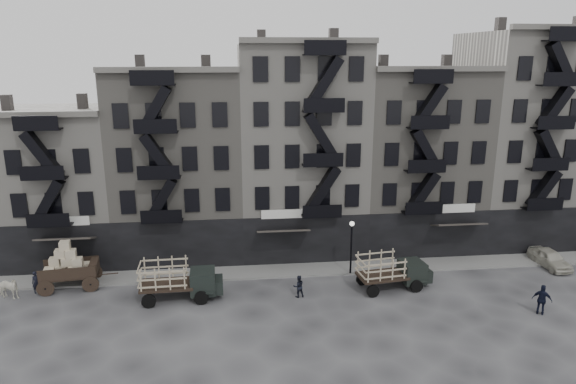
{
  "coord_description": "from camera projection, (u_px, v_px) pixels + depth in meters",
  "views": [
    {
      "loc": [
        -5.6,
        -32.7,
        16.37
      ],
      "look_at": [
        -1.62,
        4.0,
        6.3
      ],
      "focal_mm": 32.0,
      "sensor_mm": 36.0,
      "label": 1
    }
  ],
  "objects": [
    {
      "name": "building_west",
      "position": [
        58.0,
        183.0,
        42.02
      ],
      "size": [
        10.0,
        11.35,
        13.2
      ],
      "color": "#ACA79E",
      "rests_on": "ground"
    },
    {
      "name": "pedestrian_mid",
      "position": [
        299.0,
        286.0,
        35.33
      ],
      "size": [
        0.85,
        0.71,
        1.58
      ],
      "primitive_type": "imported",
      "rotation": [
        0.0,
        0.0,
        3.3
      ],
      "color": "black",
      "rests_on": "ground"
    },
    {
      "name": "building_mideast",
      "position": [
        413.0,
        157.0,
        44.75
      ],
      "size": [
        10.0,
        11.35,
        16.2
      ],
      "color": "gray",
      "rests_on": "ground"
    },
    {
      "name": "policeman",
      "position": [
        542.0,
        300.0,
        32.93
      ],
      "size": [
        1.25,
        1.1,
        2.03
      ],
      "primitive_type": "imported",
      "rotation": [
        0.0,
        0.0,
        2.51
      ],
      "color": "black",
      "rests_on": "ground"
    },
    {
      "name": "building_midwest",
      "position": [
        181.0,
        163.0,
        42.67
      ],
      "size": [
        10.0,
        11.35,
        16.2
      ],
      "color": "gray",
      "rests_on": "ground"
    },
    {
      "name": "sidewalk",
      "position": [
        309.0,
        269.0,
        39.84
      ],
      "size": [
        55.0,
        2.5,
        0.15
      ],
      "primitive_type": "cube",
      "color": "slate",
      "rests_on": "ground"
    },
    {
      "name": "wagon",
      "position": [
        67.0,
        262.0,
        36.41
      ],
      "size": [
        4.36,
        2.71,
        3.48
      ],
      "rotation": [
        0.0,
        0.0,
        0.12
      ],
      "color": "black",
      "rests_on": "ground"
    },
    {
      "name": "building_east",
      "position": [
        523.0,
        138.0,
        45.39
      ],
      "size": [
        10.0,
        11.35,
        19.2
      ],
      "color": "#ACA79E",
      "rests_on": "ground"
    },
    {
      "name": "stake_truck_west",
      "position": [
        178.0,
        278.0,
        34.85
      ],
      "size": [
        5.58,
        2.44,
        2.77
      ],
      "rotation": [
        0.0,
        0.0,
        0.03
      ],
      "color": "black",
      "rests_on": "ground"
    },
    {
      "name": "pedestrian_west",
      "position": [
        36.0,
        282.0,
        35.93
      ],
      "size": [
        0.7,
        0.64,
        1.6
      ],
      "primitive_type": "imported",
      "rotation": [
        0.0,
        0.0,
        0.59
      ],
      "color": "black",
      "rests_on": "ground"
    },
    {
      "name": "building_center",
      "position": [
        300.0,
        148.0,
        43.44
      ],
      "size": [
        10.0,
        11.35,
        18.2
      ],
      "color": "#ACA79E",
      "rests_on": "ground"
    },
    {
      "name": "car_east",
      "position": [
        550.0,
        258.0,
        40.41
      ],
      "size": [
        1.85,
        4.14,
        1.38
      ],
      "primitive_type": "imported",
      "rotation": [
        0.0,
        0.0,
        0.05
      ],
      "color": "#B0AD9D",
      "rests_on": "ground"
    },
    {
      "name": "lamp_post",
      "position": [
        351.0,
        240.0,
        38.33
      ],
      "size": [
        0.36,
        0.36,
        4.28
      ],
      "color": "black",
      "rests_on": "ground"
    },
    {
      "name": "horse",
      "position": [
        8.0,
        288.0,
        35.06
      ],
      "size": [
        2.03,
        1.44,
        1.56
      ],
      "primitive_type": "imported",
      "rotation": [
        0.0,
        0.0,
        1.21
      ],
      "color": "silver",
      "rests_on": "ground"
    },
    {
      "name": "stake_truck_east",
      "position": [
        392.0,
        269.0,
        36.44
      ],
      "size": [
        5.46,
        2.73,
        2.64
      ],
      "rotation": [
        0.0,
        0.0,
        0.13
      ],
      "color": "black",
      "rests_on": "ground"
    },
    {
      "name": "ground",
      "position": [
        317.0,
        292.0,
        36.26
      ],
      "size": [
        140.0,
        140.0,
        0.0
      ],
      "primitive_type": "plane",
      "color": "#38383A",
      "rests_on": "ground"
    }
  ]
}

